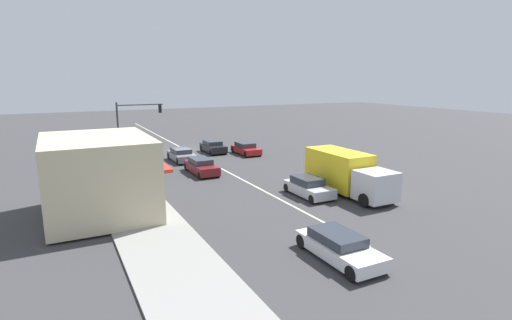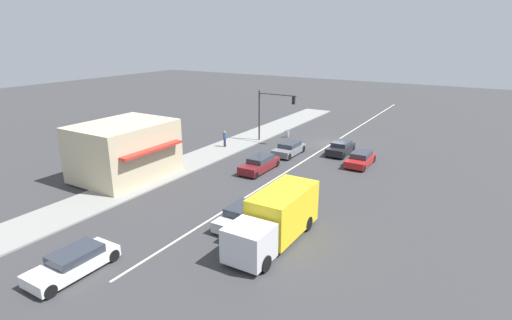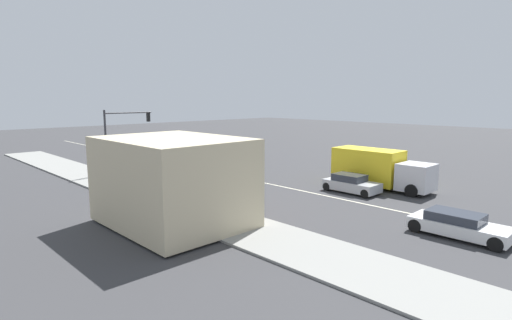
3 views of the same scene
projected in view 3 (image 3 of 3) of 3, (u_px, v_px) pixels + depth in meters
name	position (u px, v px, depth m)	size (l,w,h in m)	color
ground_plane	(294.00, 189.00, 29.81)	(160.00, 160.00, 0.00)	#38383A
sidewalk_right	(200.00, 214.00, 23.24)	(4.00, 73.00, 0.12)	gray
lane_marking_center	(165.00, 162.00, 42.55)	(0.16, 60.00, 0.01)	beige
building_corner_store	(173.00, 181.00, 21.08)	(6.61, 7.72, 4.56)	#C6B793
traffic_signal_main	(121.00, 130.00, 35.70)	(4.59, 0.34, 5.60)	#333338
pedestrian	(111.00, 173.00, 30.90)	(0.34, 0.34, 1.71)	#282D42
warning_aframe_sign	(113.00, 164.00, 38.78)	(0.45, 0.53, 0.84)	silver
delivery_truck	(378.00, 168.00, 30.15)	(2.44, 7.50, 2.87)	silver
sedan_silver	(351.00, 184.00, 28.73)	(1.84, 3.94, 1.31)	#B7BABF
van_white	(458.00, 225.00, 19.44)	(1.89, 4.51, 1.21)	silver
suv_grey	(179.00, 165.00, 36.69)	(1.88, 4.16, 1.24)	slate
sedan_maroon	(218.00, 174.00, 32.58)	(1.76, 4.54, 1.30)	maroon
hatchback_red	(235.00, 157.00, 41.94)	(1.83, 4.08, 1.25)	#AD1E1E
sedan_dark	(199.00, 157.00, 41.72)	(1.83, 3.89, 1.30)	black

